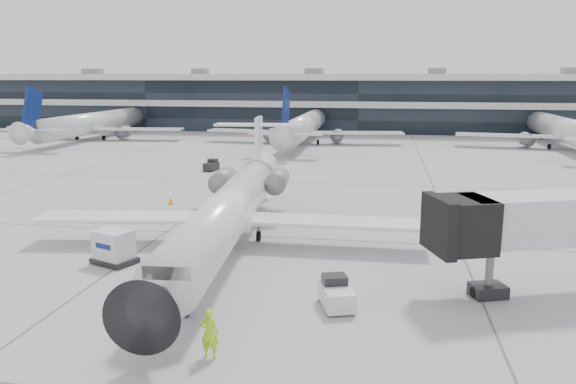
% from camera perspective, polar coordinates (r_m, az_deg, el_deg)
% --- Properties ---
extents(ground, '(220.00, 220.00, 0.00)m').
position_cam_1_polar(ground, '(38.25, 1.86, -4.75)').
color(ground, '#959597').
rests_on(ground, ground).
extents(terminal, '(170.00, 22.00, 10.00)m').
position_cam_1_polar(terminal, '(118.59, 7.42, 8.81)').
color(terminal, black).
rests_on(terminal, ground).
extents(bg_jet_left, '(32.00, 40.00, 9.60)m').
position_cam_1_polar(bg_jet_left, '(104.70, -18.91, 5.15)').
color(bg_jet_left, silver).
rests_on(bg_jet_left, ground).
extents(bg_jet_center, '(32.00, 40.00, 9.60)m').
position_cam_1_polar(bg_jet_center, '(92.90, 1.66, 5.02)').
color(bg_jet_center, silver).
rests_on(bg_jet_center, ground).
extents(bg_jet_right, '(32.00, 40.00, 9.60)m').
position_cam_1_polar(bg_jet_right, '(95.87, 26.12, 4.04)').
color(bg_jet_right, silver).
rests_on(bg_jet_right, ground).
extents(regional_jet, '(25.68, 32.09, 7.41)m').
position_cam_1_polar(regional_jet, '(36.26, -5.81, -1.59)').
color(regional_jet, white).
rests_on(regional_jet, ground).
extents(ramp_worker, '(0.75, 0.51, 2.03)m').
position_cam_1_polar(ramp_worker, '(22.72, -7.98, -14.03)').
color(ramp_worker, '#BCFF1A').
rests_on(ramp_worker, ground).
extents(baggage_tug, '(2.00, 2.58, 1.45)m').
position_cam_1_polar(baggage_tug, '(27.23, 4.94, -10.31)').
color(baggage_tug, silver).
rests_on(baggage_tug, ground).
extents(cargo_uld, '(2.87, 2.52, 1.95)m').
position_cam_1_polar(cargo_uld, '(34.58, -17.27, -5.39)').
color(cargo_uld, black).
rests_on(cargo_uld, ground).
extents(traffic_cone, '(0.54, 0.54, 0.62)m').
position_cam_1_polar(traffic_cone, '(49.21, -11.83, -0.90)').
color(traffic_cone, orange).
rests_on(traffic_cone, ground).
extents(far_tug, '(1.50, 2.22, 1.32)m').
position_cam_1_polar(far_tug, '(66.03, -7.78, 2.69)').
color(far_tug, black).
rests_on(far_tug, ground).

